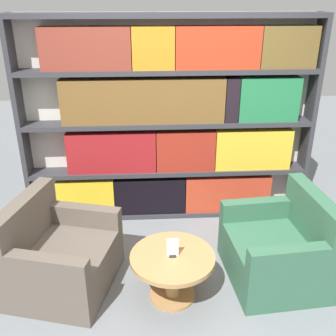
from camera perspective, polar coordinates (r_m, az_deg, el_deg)
name	(u,v)px	position (r m, az deg, el deg)	size (l,w,h in m)	color
ground_plane	(178,301)	(3.59, 1.52, -18.78)	(14.00, 14.00, 0.00)	slate
bookshelf	(173,123)	(4.34, 0.69, 6.51)	(3.19, 0.30, 2.26)	silver
armchair_left	(60,258)	(3.70, -15.42, -12.45)	(1.01, 1.08, 0.84)	brown
armchair_right	(279,250)	(3.80, 15.77, -11.42)	(0.88, 0.97, 0.84)	#336047
coffee_table	(172,267)	(3.43, 0.65, -14.24)	(0.72, 0.72, 0.43)	#AD7F4C
table_sign	(173,248)	(3.31, 0.67, -11.60)	(0.10, 0.06, 0.17)	black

